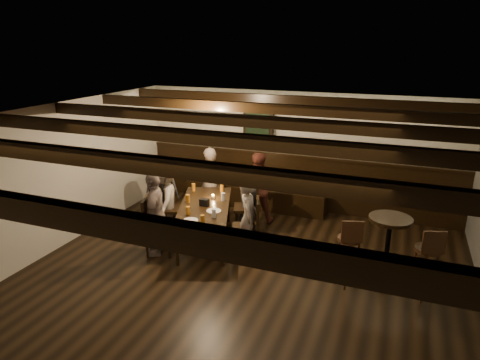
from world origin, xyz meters
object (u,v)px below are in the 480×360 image
at_px(chair_right_near, 247,216).
at_px(high_top_table, 388,241).
at_px(person_right_far, 249,218).
at_px(bar_stool_left, 348,260).
at_px(person_left_far, 155,214).
at_px(chair_left_near, 169,217).
at_px(person_bench_centre, 210,183).
at_px(person_bench_right, 257,188).
at_px(dining_table, 205,208).
at_px(person_left_near, 166,198).
at_px(person_right_near, 249,199).
at_px(chair_left_far, 159,236).
at_px(person_bench_left, 163,190).
at_px(chair_right_far, 247,237).
at_px(bar_stool_right, 424,272).

distance_m(chair_right_near, high_top_table, 2.70).
relative_size(person_right_far, bar_stool_left, 1.21).
relative_size(person_left_far, high_top_table, 1.33).
distance_m(chair_left_near, bar_stool_left, 3.40).
xyz_separation_m(chair_right_near, bar_stool_left, (1.97, -1.23, 0.10)).
height_order(person_bench_centre, person_bench_right, person_bench_centre).
relative_size(dining_table, person_left_near, 1.59).
bearing_deg(high_top_table, person_bench_right, 148.45).
xyz_separation_m(person_left_far, high_top_table, (3.54, 0.33, -0.01)).
bearing_deg(person_bench_centre, person_bench_right, 170.54).
relative_size(person_bench_right, person_right_near, 1.09).
bearing_deg(chair_left_far, person_right_far, 90.00).
bearing_deg(chair_left_near, person_left_far, -2.02).
xyz_separation_m(dining_table, bar_stool_left, (2.49, -0.56, -0.23)).
height_order(person_bench_left, person_right_far, person_right_far).
bearing_deg(person_bench_centre, chair_right_near, 140.20).
height_order(person_bench_left, person_right_near, same).
xyz_separation_m(chair_left_far, person_left_far, (-0.03, -0.01, 0.40)).
relative_size(dining_table, chair_right_far, 2.10).
xyz_separation_m(dining_table, person_left_near, (-0.86, 0.17, -0.00)).
distance_m(person_left_near, person_right_near, 1.50).
xyz_separation_m(chair_left_near, person_bench_centre, (0.47, 0.81, 0.45)).
bearing_deg(chair_right_near, chair_left_near, 90.00).
bearing_deg(high_top_table, person_left_near, 172.34).
bearing_deg(chair_left_near, chair_left_far, -0.13).
height_order(person_left_near, person_right_far, person_right_far).
bearing_deg(chair_left_near, person_bench_centre, 129.87).
relative_size(person_bench_left, person_right_near, 1.00).
height_order(person_right_near, bar_stool_right, person_right_near).
height_order(chair_left_far, person_bench_left, person_bench_left).
bearing_deg(person_right_near, person_right_far, -180.00).
bearing_deg(person_bench_left, person_left_near, 108.43).
bearing_deg(chair_left_far, chair_right_near, 122.00).
distance_m(person_bench_centre, person_left_far, 1.68).
xyz_separation_m(high_top_table, bar_stool_left, (-0.50, -0.21, -0.29)).
bearing_deg(dining_table, person_bench_left, 135.00).
distance_m(chair_left_near, person_right_far, 1.76).
xyz_separation_m(chair_right_near, person_bench_left, (-1.68, -0.13, 0.34)).
bearing_deg(person_right_far, person_left_near, 59.04).
bearing_deg(chair_right_near, bar_stool_right, -131.57).
bearing_deg(bar_stool_left, person_bench_right, 122.49).
bearing_deg(person_right_far, person_bench_centre, 26.57).
bearing_deg(chair_right_near, person_left_near, 90.00).
distance_m(chair_left_near, chair_right_far, 1.70).
bearing_deg(chair_right_near, person_bench_left, 74.48).
relative_size(chair_left_far, person_right_far, 0.75).
relative_size(chair_right_near, high_top_table, 0.91).
bearing_deg(person_left_near, person_right_near, 90.00).
bearing_deg(person_bench_right, dining_table, 45.00).
distance_m(chair_right_far, person_bench_left, 2.14).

